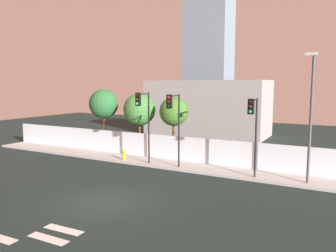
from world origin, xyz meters
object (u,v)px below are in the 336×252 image
(traffic_light_right, at_px, (253,121))
(roadside_tree_midright, at_px, (174,112))
(traffic_light_center, at_px, (174,115))
(fire_hydrant, at_px, (124,154))
(roadside_tree_leftmost, at_px, (104,104))
(traffic_light_left, at_px, (143,113))
(street_lamp_curbside, at_px, (311,109))
(roadside_tree_midleft, at_px, (139,110))

(traffic_light_right, height_order, roadside_tree_midright, traffic_light_right)
(traffic_light_center, height_order, fire_hydrant, traffic_light_center)
(roadside_tree_leftmost, xyz_separation_m, roadside_tree_midright, (7.04, 0.00, -0.44))
(traffic_light_left, bearing_deg, fire_hydrant, 164.02)
(traffic_light_left, xyz_separation_m, traffic_light_center, (2.46, -0.10, -0.05))
(street_lamp_curbside, bearing_deg, roadside_tree_midright, 162.33)
(street_lamp_curbside, bearing_deg, roadside_tree_leftmost, 169.30)
(traffic_light_right, height_order, street_lamp_curbside, street_lamp_curbside)
(street_lamp_curbside, xyz_separation_m, fire_hydrant, (-12.88, 0.12, -3.92))
(roadside_tree_leftmost, bearing_deg, traffic_light_left, -29.72)
(traffic_light_center, bearing_deg, roadside_tree_leftmost, 156.88)
(street_lamp_curbside, relative_size, roadside_tree_leftmost, 1.34)
(roadside_tree_leftmost, bearing_deg, fire_hydrant, -35.44)
(traffic_light_right, distance_m, street_lamp_curbside, 3.19)
(traffic_light_right, distance_m, roadside_tree_midleft, 11.08)
(fire_hydrant, bearing_deg, street_lamp_curbside, -0.55)
(roadside_tree_leftmost, distance_m, roadside_tree_midleft, 3.81)
(street_lamp_curbside, xyz_separation_m, roadside_tree_midright, (-10.26, 3.27, -0.81))
(fire_hydrant, relative_size, roadside_tree_midleft, 0.15)
(traffic_light_left, relative_size, roadside_tree_midleft, 1.01)
(street_lamp_curbside, height_order, roadside_tree_leftmost, street_lamp_curbside)
(street_lamp_curbside, bearing_deg, traffic_light_left, -177.31)
(traffic_light_right, bearing_deg, fire_hydrant, 176.90)
(traffic_light_center, bearing_deg, traffic_light_right, 2.16)
(fire_hydrant, distance_m, roadside_tree_midright, 5.14)
(traffic_light_left, distance_m, traffic_light_center, 2.46)
(roadside_tree_midright, bearing_deg, traffic_light_left, -96.49)
(traffic_light_left, relative_size, traffic_light_right, 1.06)
(traffic_light_center, xyz_separation_m, roadside_tree_leftmost, (-9.07, 3.87, 0.30))
(roadside_tree_leftmost, relative_size, roadside_tree_midright, 1.12)
(fire_hydrant, distance_m, roadside_tree_midleft, 4.50)
(fire_hydrant, bearing_deg, roadside_tree_midleft, 101.37)
(traffic_light_left, bearing_deg, roadside_tree_midright, 83.51)
(roadside_tree_leftmost, relative_size, roadside_tree_midleft, 1.07)
(fire_hydrant, bearing_deg, traffic_light_right, -3.10)
(traffic_light_right, relative_size, fire_hydrant, 6.26)
(traffic_light_center, height_order, traffic_light_right, traffic_light_center)
(traffic_light_center, xyz_separation_m, roadside_tree_midleft, (-5.28, 3.87, -0.09))
(traffic_light_center, bearing_deg, roadside_tree_midright, 117.69)
(traffic_light_left, distance_m, roadside_tree_midright, 3.80)
(fire_hydrant, xyz_separation_m, roadside_tree_midright, (2.62, 3.15, 3.11))
(traffic_light_center, xyz_separation_m, fire_hydrant, (-4.65, 0.73, -3.25))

